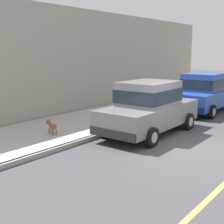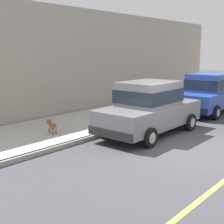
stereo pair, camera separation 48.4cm
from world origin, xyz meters
name	(u,v)px [view 1 (the left image)]	position (x,y,z in m)	size (l,w,h in m)	color
ground_plane	(195,149)	(0.00, 0.00, 0.00)	(80.00, 80.00, 0.00)	#424247
curb	(114,131)	(-3.20, 0.00, 0.07)	(0.16, 64.00, 0.14)	gray
sidewalk	(79,124)	(-5.00, 0.00, 0.07)	(3.60, 64.00, 0.14)	#B7B5AD
car_grey_sedan	(149,107)	(-2.11, 0.67, 0.98)	(2.10, 4.63, 1.92)	slate
car_blue_sedan	(204,92)	(-2.21, 5.93, 0.98)	(2.12, 4.64, 1.92)	#28479E
dog_brown	(52,126)	(-4.46, -1.92, 0.43)	(0.75, 0.30, 0.49)	brown
building_facade	(108,60)	(-7.10, 4.46, 2.48)	(0.50, 20.00, 4.95)	#9E9384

